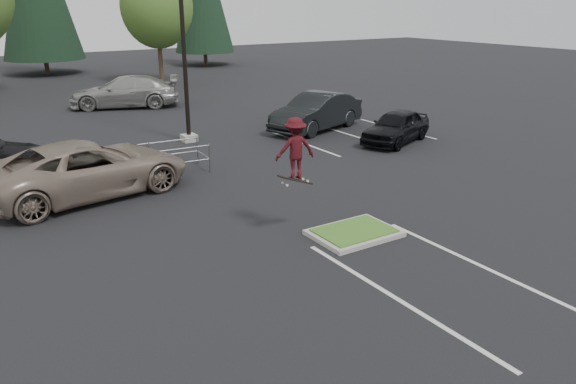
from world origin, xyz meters
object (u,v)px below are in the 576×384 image
car_l_tan (87,169)px  car_far_silver (127,92)px  car_r_charc (316,112)px  car_r_black (397,126)px  light_pole (183,33)px  cart_corral (142,158)px  skateboarder (295,149)px  decid_c (157,9)px

car_l_tan → car_far_silver: size_ratio=1.03×
car_r_charc → car_r_black: 4.14m
light_pole → car_l_tan: (-5.50, -5.00, -3.69)m
light_pole → car_far_silver: light_pole is taller
light_pole → cart_corral: bearing=-130.7°
light_pole → car_l_tan: light_pole is taller
light_pole → car_l_tan: size_ratio=1.62×
car_r_charc → car_far_silver: car_far_silver is taller
cart_corral → car_l_tan: car_l_tan is taller
light_pole → car_l_tan: 8.30m
skateboarder → car_r_charc: size_ratio=0.35×
light_pole → car_r_black: light_pole is taller
skateboarder → car_r_black: size_ratio=0.45×
skateboarder → car_far_silver: bearing=-83.9°
light_pole → car_far_silver: size_ratio=1.67×
car_l_tan → car_r_charc: bearing=-80.5°
cart_corral → car_l_tan: (-2.08, -1.03, 0.21)m
car_r_charc → car_r_black: bearing=2.4°
car_l_tan → car_r_black: bearing=-99.0°
skateboarder → car_l_tan: bearing=-45.9°
skateboarder → car_far_silver: (2.04, 20.64, -1.41)m
skateboarder → car_l_tan: 7.24m
light_pole → decid_c: (5.49, 17.83, 0.69)m
light_pole → decid_c: size_ratio=1.21×
car_r_charc → decid_c: bearing=162.7°
cart_corral → skateboarder: (1.72, -7.03, 1.64)m
decid_c → car_far_silver: bearing=-122.1°
decid_c → skateboarder: bearing=-104.0°
decid_c → car_r_charc: (0.51, -18.98, -4.39)m
light_pole → car_r_charc: bearing=-10.8°
car_l_tan → car_r_charc: car_l_tan is taller
car_r_black → cart_corral: bearing=-117.0°
cart_corral → car_l_tan: 2.33m
decid_c → cart_corral: 23.99m
cart_corral → skateboarder: size_ratio=2.07×
skateboarder → car_far_silver: size_ratio=0.30×
decid_c → car_r_charc: 19.49m
car_far_silver → car_r_charc: bearing=50.0°
cart_corral → car_r_black: 10.97m
light_pole → cart_corral: light_pole is taller
car_l_tan → car_r_black: car_l_tan is taller
light_pole → car_far_silver: (0.34, 9.64, -3.68)m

